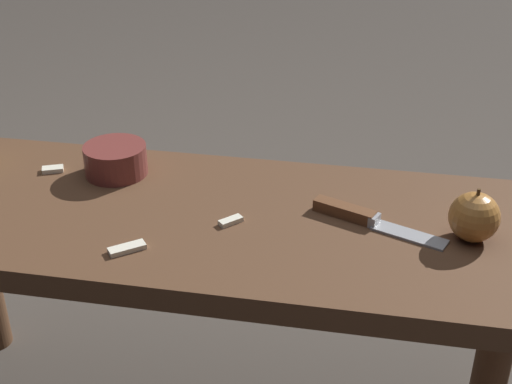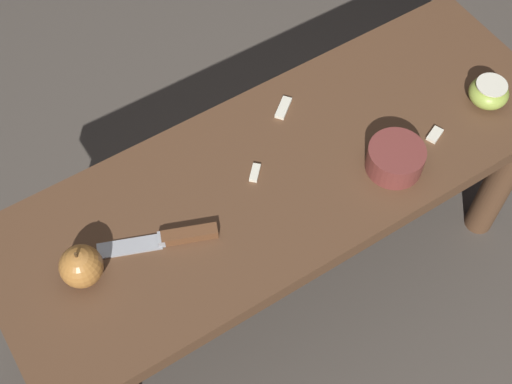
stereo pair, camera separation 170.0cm
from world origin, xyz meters
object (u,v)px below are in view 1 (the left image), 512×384
object	(u,v)px
apple_whole	(474,218)
bowl	(116,160)
wooden_bench	(203,260)
knife	(360,217)

from	to	relation	value
apple_whole	bowl	size ratio (longest dim) A/B	0.78
wooden_bench	knife	world-z (taller)	knife
wooden_bench	apple_whole	xyz separation A→B (m)	(-0.43, 0.00, 0.13)
knife	bowl	size ratio (longest dim) A/B	1.94
apple_whole	bowl	xyz separation A→B (m)	(0.61, -0.11, -0.01)
wooden_bench	apple_whole	world-z (taller)	apple_whole
wooden_bench	apple_whole	distance (m)	0.45
wooden_bench	knife	bearing A→B (deg)	-175.39
knife	bowl	distance (m)	0.45
wooden_bench	bowl	xyz separation A→B (m)	(0.18, -0.11, 0.12)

